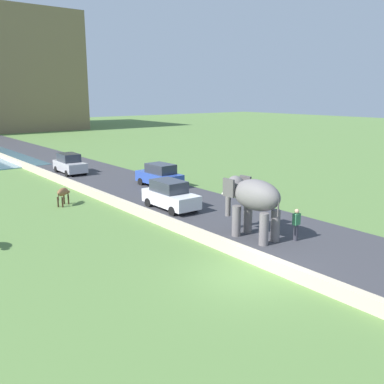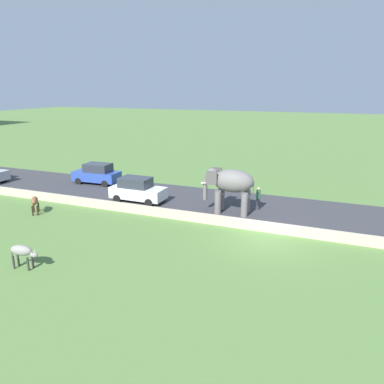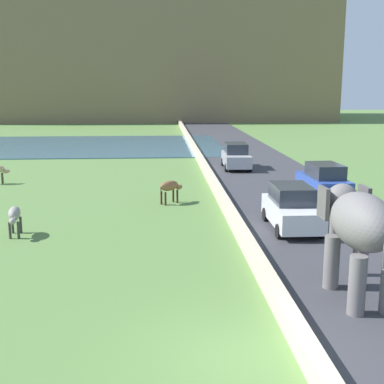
{
  "view_description": "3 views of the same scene",
  "coord_description": "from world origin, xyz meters",
  "px_view_note": "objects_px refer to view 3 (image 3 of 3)",
  "views": [
    {
      "loc": [
        -11.42,
        -10.99,
        6.99
      ],
      "look_at": [
        2.17,
        6.23,
        1.95
      ],
      "focal_mm": 40.35,
      "sensor_mm": 36.0,
      "label": 1
    },
    {
      "loc": [
        -18.65,
        -3.1,
        8.05
      ],
      "look_at": [
        0.91,
        4.7,
        1.97
      ],
      "focal_mm": 33.93,
      "sensor_mm": 36.0,
      "label": 2
    },
    {
      "loc": [
        -1.85,
        -9.96,
        5.74
      ],
      "look_at": [
        -0.66,
        8.82,
        1.84
      ],
      "focal_mm": 48.46,
      "sensor_mm": 36.0,
      "label": 3
    }
  ],
  "objects_px": {
    "car_blue": "(324,181)",
    "car_white": "(292,208)",
    "elephant": "(358,226)",
    "cow_brown": "(170,187)",
    "car_silver": "(236,156)",
    "cow_grey": "(14,215)"
  },
  "relations": [
    {
      "from": "car_white",
      "to": "cow_grey",
      "type": "relative_size",
      "value": 2.83
    },
    {
      "from": "car_silver",
      "to": "car_blue",
      "type": "height_order",
      "value": "same"
    },
    {
      "from": "car_white",
      "to": "cow_brown",
      "type": "bearing_deg",
      "value": 133.76
    },
    {
      "from": "elephant",
      "to": "car_blue",
      "type": "height_order",
      "value": "elephant"
    },
    {
      "from": "cow_grey",
      "to": "car_white",
      "type": "bearing_deg",
      "value": 1.4
    },
    {
      "from": "car_white",
      "to": "cow_brown",
      "type": "distance_m",
      "value": 6.91
    },
    {
      "from": "car_silver",
      "to": "car_white",
      "type": "distance_m",
      "value": 15.31
    },
    {
      "from": "car_blue",
      "to": "car_white",
      "type": "height_order",
      "value": "same"
    },
    {
      "from": "elephant",
      "to": "cow_grey",
      "type": "distance_m",
      "value": 12.79
    },
    {
      "from": "elephant",
      "to": "car_blue",
      "type": "bearing_deg",
      "value": 76.05
    },
    {
      "from": "car_white",
      "to": "cow_grey",
      "type": "xyz_separation_m",
      "value": [
        -10.88,
        -0.27,
        -0.06
      ]
    },
    {
      "from": "car_silver",
      "to": "cow_brown",
      "type": "distance_m",
      "value": 11.37
    },
    {
      "from": "car_white",
      "to": "elephant",
      "type": "bearing_deg",
      "value": -90.07
    },
    {
      "from": "car_blue",
      "to": "cow_grey",
      "type": "bearing_deg",
      "value": -156.57
    },
    {
      "from": "car_silver",
      "to": "cow_brown",
      "type": "relative_size",
      "value": 3.16
    },
    {
      "from": "car_white",
      "to": "cow_brown",
      "type": "xyz_separation_m",
      "value": [
        -4.78,
        4.99,
        -0.06
      ]
    },
    {
      "from": "elephant",
      "to": "car_white",
      "type": "distance_m",
      "value": 7.0
    },
    {
      "from": "car_silver",
      "to": "elephant",
      "type": "bearing_deg",
      "value": -90.03
    },
    {
      "from": "cow_grey",
      "to": "elephant",
      "type": "bearing_deg",
      "value": -31.45
    },
    {
      "from": "car_blue",
      "to": "car_white",
      "type": "distance_m",
      "value": 6.61
    },
    {
      "from": "elephant",
      "to": "cow_brown",
      "type": "bearing_deg",
      "value": 111.84
    },
    {
      "from": "car_white",
      "to": "cow_grey",
      "type": "distance_m",
      "value": 10.88
    }
  ]
}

